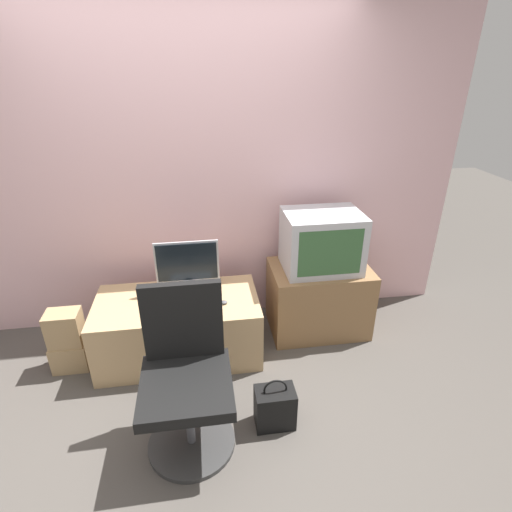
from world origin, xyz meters
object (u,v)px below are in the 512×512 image
Objects in this scene: keyboard at (192,306)px; cardboard_box_lower at (71,354)px; mouse at (224,302)px; office_chair at (187,380)px; main_monitor at (188,267)px; handbag at (275,407)px; crt_tv at (322,241)px.

keyboard is 0.99m from cardboard_box_lower.
keyboard is 6.19× the size of mouse.
mouse is 0.75m from office_chair.
main_monitor is at bearing 93.69° from keyboard.
mouse is (0.23, 0.00, 0.01)m from keyboard.
handbag is at bearing -28.13° from cardboard_box_lower.
crt_tv is at bearing 18.66° from mouse.
office_chair is at bearing -178.78° from handbag.
crt_tv reaches higher than cardboard_box_lower.
main_monitor is 0.80× the size of crt_tv.
mouse is at bearing 1.08° from keyboard.
keyboard is 0.34× the size of office_chair.
handbag is at bearing -69.88° from mouse.
crt_tv reaches higher than handbag.
handbag is (0.48, -0.68, -0.35)m from keyboard.
crt_tv is at bearing 2.30° from main_monitor.
handbag is at bearing -119.56° from crt_tv.
office_chair is at bearing -110.89° from mouse.
crt_tv is (1.04, 0.04, 0.13)m from main_monitor.
cardboard_box_lower is at bearing 176.10° from keyboard.
cardboard_box_lower is 1.58m from handbag.
crt_tv reaches higher than keyboard.
office_chair is at bearing -91.21° from main_monitor.
office_chair is (-1.06, -0.97, -0.37)m from crt_tv.
handbag is at bearing -54.68° from keyboard.
mouse is at bearing 69.11° from office_chair.
main_monitor is 8.84× the size of mouse.
keyboard is at bearing 87.16° from office_chair.
keyboard is 1.11m from crt_tv.
main_monitor is 0.30m from keyboard.
mouse is at bearing 110.12° from handbag.
main_monitor is 1.43× the size of keyboard.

